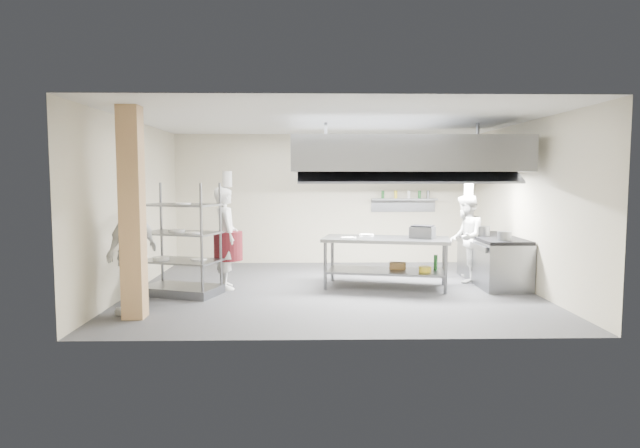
{
  "coord_description": "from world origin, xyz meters",
  "views": [
    {
      "loc": [
        -0.41,
        -9.46,
        2.01
      ],
      "look_at": [
        -0.21,
        0.2,
        1.16
      ],
      "focal_mm": 30.0,
      "sensor_mm": 36.0,
      "label": 1
    }
  ],
  "objects_px": {
    "cooking_range": "(493,261)",
    "chef_plating": "(133,252)",
    "stockpot": "(482,231)",
    "pass_rack": "(180,239)",
    "griddle": "(422,232)",
    "island": "(386,263)",
    "chef_head": "(226,238)",
    "chef_line": "(466,238)"
  },
  "relations": [
    {
      "from": "cooking_range",
      "to": "chef_plating",
      "type": "bearing_deg",
      "value": -160.66
    },
    {
      "from": "cooking_range",
      "to": "stockpot",
      "type": "xyz_separation_m",
      "value": [
        -0.2,
        0.02,
        0.57
      ]
    },
    {
      "from": "island",
      "to": "griddle",
      "type": "xyz_separation_m",
      "value": [
        0.66,
        -0.03,
        0.56
      ]
    },
    {
      "from": "cooking_range",
      "to": "chef_line",
      "type": "height_order",
      "value": "chef_line"
    },
    {
      "from": "island",
      "to": "pass_rack",
      "type": "relative_size",
      "value": 1.18
    },
    {
      "from": "griddle",
      "to": "stockpot",
      "type": "height_order",
      "value": "griddle"
    },
    {
      "from": "pass_rack",
      "to": "island",
      "type": "bearing_deg",
      "value": 27.15
    },
    {
      "from": "chef_plating",
      "to": "chef_head",
      "type": "bearing_deg",
      "value": 166.5
    },
    {
      "from": "pass_rack",
      "to": "stockpot",
      "type": "xyz_separation_m",
      "value": [
        5.47,
        0.9,
        0.04
      ]
    },
    {
      "from": "pass_rack",
      "to": "chef_line",
      "type": "relative_size",
      "value": 1.14
    },
    {
      "from": "chef_line",
      "to": "chef_plating",
      "type": "height_order",
      "value": "chef_plating"
    },
    {
      "from": "cooking_range",
      "to": "stockpot",
      "type": "bearing_deg",
      "value": 175.17
    },
    {
      "from": "chef_line",
      "to": "chef_plating",
      "type": "bearing_deg",
      "value": -48.82
    },
    {
      "from": "cooking_range",
      "to": "chef_plating",
      "type": "relative_size",
      "value": 1.1
    },
    {
      "from": "cooking_range",
      "to": "chef_plating",
      "type": "height_order",
      "value": "chef_plating"
    },
    {
      "from": "cooking_range",
      "to": "griddle",
      "type": "distance_m",
      "value": 1.59
    },
    {
      "from": "chef_head",
      "to": "chef_line",
      "type": "xyz_separation_m",
      "value": [
        4.5,
        0.55,
        -0.08
      ]
    },
    {
      "from": "pass_rack",
      "to": "cooking_range",
      "type": "relative_size",
      "value": 0.96
    },
    {
      "from": "pass_rack",
      "to": "cooking_range",
      "type": "xyz_separation_m",
      "value": [
        5.68,
        0.88,
        -0.54
      ]
    },
    {
      "from": "pass_rack",
      "to": "griddle",
      "type": "relative_size",
      "value": 4.58
    },
    {
      "from": "chef_plating",
      "to": "stockpot",
      "type": "relative_size",
      "value": 6.75
    },
    {
      "from": "griddle",
      "to": "island",
      "type": "bearing_deg",
      "value": -155.89
    },
    {
      "from": "cooking_range",
      "to": "chef_line",
      "type": "xyz_separation_m",
      "value": [
        -0.48,
        0.15,
        0.42
      ]
    },
    {
      "from": "griddle",
      "to": "stockpot",
      "type": "xyz_separation_m",
      "value": [
        1.22,
        0.39,
        -0.02
      ]
    },
    {
      "from": "pass_rack",
      "to": "chef_plating",
      "type": "xyz_separation_m",
      "value": [
        -0.4,
        -1.25,
        -0.05
      ]
    },
    {
      "from": "cooking_range",
      "to": "chef_head",
      "type": "xyz_separation_m",
      "value": [
        -4.98,
        -0.4,
        0.5
      ]
    },
    {
      "from": "chef_plating",
      "to": "stockpot",
      "type": "height_order",
      "value": "chef_plating"
    },
    {
      "from": "chef_head",
      "to": "pass_rack",
      "type": "bearing_deg",
      "value": 106.53
    },
    {
      "from": "island",
      "to": "chef_head",
      "type": "distance_m",
      "value": 2.93
    },
    {
      "from": "island",
      "to": "stockpot",
      "type": "xyz_separation_m",
      "value": [
        1.88,
        0.36,
        0.54
      ]
    },
    {
      "from": "island",
      "to": "chef_line",
      "type": "distance_m",
      "value": 1.72
    },
    {
      "from": "griddle",
      "to": "chef_plating",
      "type": "bearing_deg",
      "value": -132.56
    },
    {
      "from": "chef_line",
      "to": "cooking_range",
      "type": "bearing_deg",
      "value": 91.66
    },
    {
      "from": "chef_plating",
      "to": "island",
      "type": "bearing_deg",
      "value": 133.16
    },
    {
      "from": "pass_rack",
      "to": "stockpot",
      "type": "bearing_deg",
      "value": 27.87
    },
    {
      "from": "chef_line",
      "to": "stockpot",
      "type": "bearing_deg",
      "value": 83.27
    },
    {
      "from": "stockpot",
      "to": "chef_line",
      "type": "bearing_deg",
      "value": 154.28
    },
    {
      "from": "island",
      "to": "chef_plating",
      "type": "height_order",
      "value": "chef_plating"
    },
    {
      "from": "pass_rack",
      "to": "griddle",
      "type": "bearing_deg",
      "value": 25.43
    },
    {
      "from": "island",
      "to": "chef_head",
      "type": "bearing_deg",
      "value": -166.91
    },
    {
      "from": "pass_rack",
      "to": "griddle",
      "type": "xyz_separation_m",
      "value": [
        4.25,
        0.52,
        0.06
      ]
    },
    {
      "from": "chef_head",
      "to": "cooking_range",
      "type": "bearing_deg",
      "value": -103.41
    }
  ]
}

